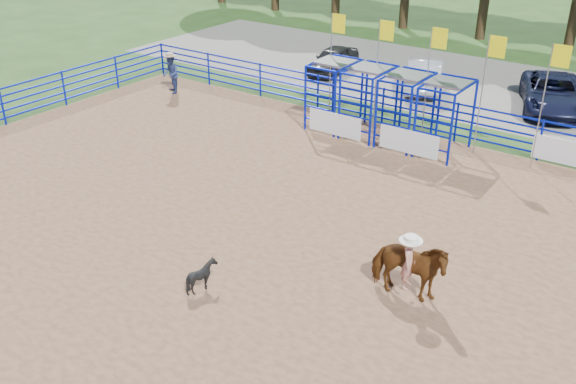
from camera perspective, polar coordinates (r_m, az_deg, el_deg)
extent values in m
plane|color=#365A24|center=(16.47, 1.15, -6.34)|extent=(120.00, 120.00, 0.00)
cube|color=#876043|center=(16.46, 1.15, -6.31)|extent=(30.00, 20.00, 0.02)
cube|color=gray|center=(30.80, 19.51, 8.29)|extent=(40.00, 10.00, 0.01)
imported|color=brown|center=(15.04, 10.63, -6.71)|extent=(1.98, 1.11, 1.58)
imported|color=#A32A17|center=(14.64, 10.88, -4.19)|extent=(0.37, 0.50, 1.27)
cylinder|color=white|center=(14.31, 11.11, -1.91)|extent=(0.54, 0.54, 0.12)
imported|color=black|center=(15.40, -7.65, -7.39)|extent=(0.93, 0.91, 0.78)
imported|color=navy|center=(29.25, -10.37, 10.27)|extent=(1.06, 1.03, 1.72)
cylinder|color=#A08367|center=(29.02, -10.51, 11.90)|extent=(0.56, 0.56, 0.11)
imported|color=black|center=(32.11, 4.04, 11.64)|extent=(1.82, 3.76, 1.24)
imported|color=#999CA1|center=(30.11, 12.07, 10.27)|extent=(2.94, 4.56, 1.42)
imported|color=black|center=(28.91, 22.47, 8.12)|extent=(3.93, 5.56, 1.41)
cube|color=white|center=(23.93, 4.18, 6.06)|extent=(2.20, 0.04, 0.85)
cube|color=white|center=(22.64, 10.67, 4.41)|extent=(2.20, 0.04, 0.85)
cube|color=white|center=(23.29, 23.73, 3.17)|extent=(2.40, 0.04, 0.85)
cylinder|color=#3F2B19|center=(38.78, 24.24, 14.77)|extent=(0.56, 0.56, 4.80)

